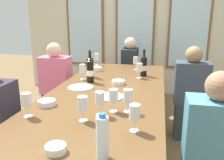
{
  "coord_description": "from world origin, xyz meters",
  "views": [
    {
      "loc": [
        0.47,
        -2.13,
        1.42
      ],
      "look_at": [
        0.0,
        0.16,
        0.79
      ],
      "focal_mm": 37.53,
      "sensor_mm": 36.0,
      "label": 1
    }
  ],
  "objects_px": {
    "seated_person_3": "(190,96)",
    "wine_bottle_0": "(90,71)",
    "wine_glass_0": "(113,97)",
    "wine_glass_4": "(139,68)",
    "wine_bottle_2": "(144,66)",
    "seated_person_2": "(56,87)",
    "white_plate_0": "(81,87)",
    "tasting_bowl_2": "(47,103)",
    "wine_glass_3": "(100,99)",
    "tasting_bowl_0": "(97,69)",
    "seated_person_4": "(130,73)",
    "wine_glass_2": "(135,114)",
    "wine_glass_9": "(27,100)",
    "dining_table": "(109,95)",
    "wine_glass_7": "(136,61)",
    "seated_person_1": "(212,157)",
    "water_bottle": "(102,138)",
    "wine_glass_5": "(97,57)",
    "white_plate_1": "(110,96)",
    "wine_glass_8": "(128,96)",
    "tasting_bowl_3": "(118,82)",
    "wine_glass_1": "(82,69)",
    "tasting_bowl_1": "(56,149)",
    "wine_bottle_1": "(90,67)",
    "wine_glass_6": "(83,104)"
  },
  "relations": [
    {
      "from": "white_plate_1",
      "to": "water_bottle",
      "type": "xyz_separation_m",
      "value": [
        0.16,
        -0.91,
        0.11
      ]
    },
    {
      "from": "wine_glass_0",
      "to": "wine_glass_4",
      "type": "xyz_separation_m",
      "value": [
        0.1,
        1.03,
        0.0
      ]
    },
    {
      "from": "tasting_bowl_2",
      "to": "wine_glass_6",
      "type": "height_order",
      "value": "wine_glass_6"
    },
    {
      "from": "seated_person_2",
      "to": "seated_person_3",
      "type": "relative_size",
      "value": 1.0
    },
    {
      "from": "wine_bottle_2",
      "to": "tasting_bowl_1",
      "type": "relative_size",
      "value": 2.84
    },
    {
      "from": "wine_glass_4",
      "to": "seated_person_4",
      "type": "bearing_deg",
      "value": 102.71
    },
    {
      "from": "wine_glass_0",
      "to": "wine_glass_7",
      "type": "distance_m",
      "value": 1.46
    },
    {
      "from": "wine_glass_2",
      "to": "tasting_bowl_2",
      "type": "bearing_deg",
      "value": 158.33
    },
    {
      "from": "seated_person_2",
      "to": "seated_person_3",
      "type": "bearing_deg",
      "value": -0.93
    },
    {
      "from": "wine_glass_3",
      "to": "wine_glass_7",
      "type": "relative_size",
      "value": 1.0
    },
    {
      "from": "seated_person_3",
      "to": "wine_bottle_0",
      "type": "bearing_deg",
      "value": -160.81
    },
    {
      "from": "wine_bottle_2",
      "to": "seated_person_2",
      "type": "bearing_deg",
      "value": 179.41
    },
    {
      "from": "seated_person_3",
      "to": "dining_table",
      "type": "bearing_deg",
      "value": -145.1
    },
    {
      "from": "wine_glass_9",
      "to": "seated_person_2",
      "type": "height_order",
      "value": "seated_person_2"
    },
    {
      "from": "wine_bottle_0",
      "to": "wine_glass_5",
      "type": "bearing_deg",
      "value": 100.98
    },
    {
      "from": "wine_glass_7",
      "to": "seated_person_2",
      "type": "height_order",
      "value": "seated_person_2"
    },
    {
      "from": "dining_table",
      "to": "wine_glass_7",
      "type": "bearing_deg",
      "value": 79.85
    },
    {
      "from": "wine_bottle_0",
      "to": "wine_glass_9",
      "type": "height_order",
      "value": "wine_bottle_0"
    },
    {
      "from": "wine_glass_3",
      "to": "wine_glass_4",
      "type": "distance_m",
      "value": 1.12
    },
    {
      "from": "tasting_bowl_0",
      "to": "wine_glass_7",
      "type": "height_order",
      "value": "wine_glass_7"
    },
    {
      "from": "white_plate_0",
      "to": "wine_glass_0",
      "type": "relative_size",
      "value": 1.46
    },
    {
      "from": "wine_glass_4",
      "to": "tasting_bowl_3",
      "type": "bearing_deg",
      "value": -123.3
    },
    {
      "from": "wine_bottle_1",
      "to": "seated_person_1",
      "type": "xyz_separation_m",
      "value": [
        1.16,
        -1.1,
        -0.33
      ]
    },
    {
      "from": "tasting_bowl_0",
      "to": "tasting_bowl_2",
      "type": "relative_size",
      "value": 0.98
    },
    {
      "from": "wine_glass_3",
      "to": "dining_table",
      "type": "bearing_deg",
      "value": 96.73
    },
    {
      "from": "wine_glass_1",
      "to": "wine_glass_9",
      "type": "distance_m",
      "value": 1.05
    },
    {
      "from": "tasting_bowl_1",
      "to": "wine_glass_6",
      "type": "xyz_separation_m",
      "value": [
        0.02,
        0.39,
        0.1
      ]
    },
    {
      "from": "white_plate_1",
      "to": "wine_glass_1",
      "type": "height_order",
      "value": "wine_glass_1"
    },
    {
      "from": "white_plate_0",
      "to": "tasting_bowl_2",
      "type": "relative_size",
      "value": 1.81
    },
    {
      "from": "water_bottle",
      "to": "seated_person_4",
      "type": "relative_size",
      "value": 0.22
    },
    {
      "from": "wine_bottle_2",
      "to": "wine_glass_8",
      "type": "xyz_separation_m",
      "value": [
        -0.03,
        -1.13,
        0.0
      ]
    },
    {
      "from": "wine_bottle_2",
      "to": "wine_glass_3",
      "type": "xyz_separation_m",
      "value": [
        -0.22,
        -1.23,
        0.0
      ]
    },
    {
      "from": "dining_table",
      "to": "tasting_bowl_2",
      "type": "distance_m",
      "value": 0.66
    },
    {
      "from": "white_plate_1",
      "to": "wine_glass_8",
      "type": "xyz_separation_m",
      "value": [
        0.2,
        -0.3,
        0.12
      ]
    },
    {
      "from": "tasting_bowl_0",
      "to": "seated_person_1",
      "type": "distance_m",
      "value": 1.86
    },
    {
      "from": "wine_glass_4",
      "to": "seated_person_4",
      "type": "xyz_separation_m",
      "value": [
        -0.25,
        1.12,
        -0.33
      ]
    },
    {
      "from": "seated_person_1",
      "to": "water_bottle",
      "type": "bearing_deg",
      "value": -143.45
    },
    {
      "from": "white_plate_1",
      "to": "seated_person_1",
      "type": "distance_m",
      "value": 0.93
    },
    {
      "from": "tasting_bowl_0",
      "to": "tasting_bowl_3",
      "type": "height_order",
      "value": "tasting_bowl_0"
    },
    {
      "from": "white_plate_0",
      "to": "wine_glass_3",
      "type": "bearing_deg",
      "value": -59.69
    },
    {
      "from": "wine_glass_3",
      "to": "seated_person_4",
      "type": "relative_size",
      "value": 0.16
    },
    {
      "from": "wine_bottle_1",
      "to": "seated_person_4",
      "type": "height_order",
      "value": "seated_person_4"
    },
    {
      "from": "wine_glass_1",
      "to": "seated_person_2",
      "type": "relative_size",
      "value": 0.16
    },
    {
      "from": "dining_table",
      "to": "wine_glass_5",
      "type": "bearing_deg",
      "value": 110.88
    },
    {
      "from": "tasting_bowl_1",
      "to": "wine_glass_4",
      "type": "bearing_deg",
      "value": 80.09
    },
    {
      "from": "white_plate_0",
      "to": "wine_glass_1",
      "type": "distance_m",
      "value": 0.35
    },
    {
      "from": "wine_glass_3",
      "to": "wine_glass_9",
      "type": "relative_size",
      "value": 1.0
    },
    {
      "from": "wine_bottle_2",
      "to": "seated_person_1",
      "type": "height_order",
      "value": "seated_person_1"
    },
    {
      "from": "wine_bottle_0",
      "to": "wine_glass_7",
      "type": "distance_m",
      "value": 0.82
    },
    {
      "from": "wine_bottle_2",
      "to": "tasting_bowl_3",
      "type": "height_order",
      "value": "wine_bottle_2"
    }
  ]
}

